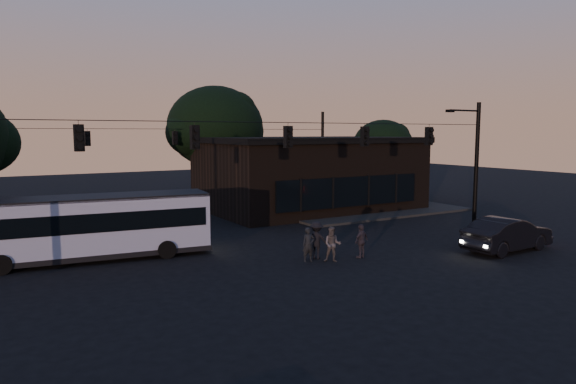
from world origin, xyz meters
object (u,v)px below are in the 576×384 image
building (309,173)px  pedestrian_a (309,245)px  bus (92,224)px  car (507,234)px  pedestrian_b (332,244)px  pedestrian_c (361,241)px  pedestrian_d (317,240)px

building → pedestrian_a: (-8.82, -13.46, -1.94)m
bus → pedestrian_a: 9.79m
car → pedestrian_b: car is taller
pedestrian_a → pedestrian_c: 2.56m
bus → pedestrian_a: bus is taller
building → car: (0.62, -16.69, -1.88)m
pedestrian_a → pedestrian_d: size_ratio=0.89×
pedestrian_c → building: bearing=-130.4°
pedestrian_c → pedestrian_d: size_ratio=0.91×
pedestrian_a → pedestrian_b: 1.07m
car → pedestrian_c: car is taller
building → pedestrian_c: (-6.35, -14.13, -1.92)m
pedestrian_a → bus: bearing=161.3°
bus → pedestrian_d: size_ratio=6.11×
car → pedestrian_b: (-8.55, 2.65, -0.04)m
pedestrian_b → pedestrian_d: bearing=147.8°
pedestrian_d → building: bearing=-77.7°
building → pedestrian_d: 15.67m
car → pedestrian_b: 8.95m
bus → pedestrian_c: size_ratio=6.69×
pedestrian_c → pedestrian_d: (-1.87, 0.92, 0.08)m
building → pedestrian_b: (-7.93, -14.05, -1.92)m
pedestrian_a → car: bearing=-4.9°
building → pedestrian_c: size_ratio=9.75×
bus → car: 19.60m
pedestrian_b → pedestrian_c: size_ratio=1.00×
pedestrian_a → pedestrian_c: bearing=-1.2°
pedestrian_a → pedestrian_d: bearing=36.2°
car → pedestrian_b: size_ratio=3.17×
car → pedestrian_a: car is taller
car → pedestrian_a: 9.98m
pedestrian_a → pedestrian_d: pedestrian_d is taller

